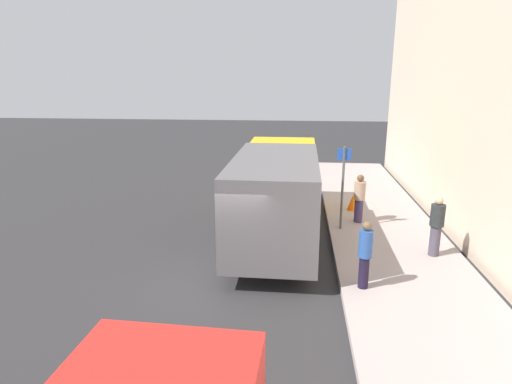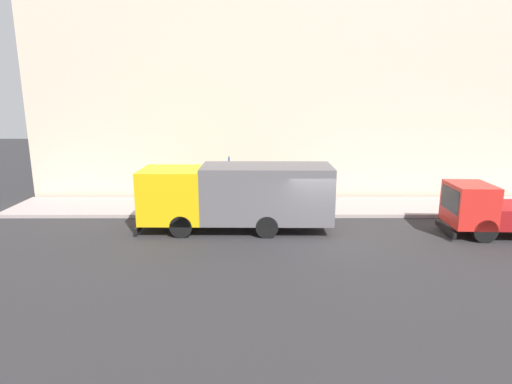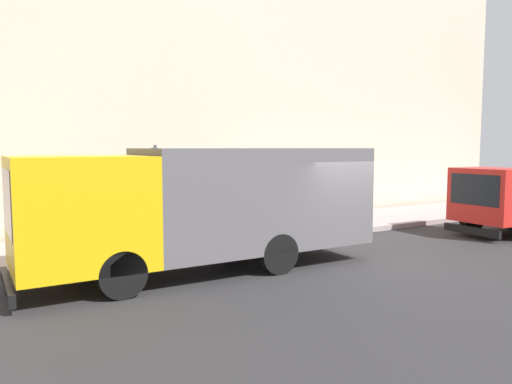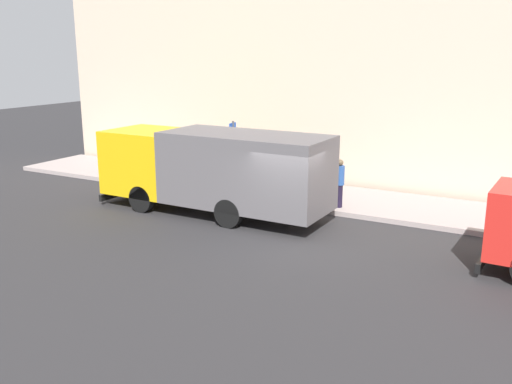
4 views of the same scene
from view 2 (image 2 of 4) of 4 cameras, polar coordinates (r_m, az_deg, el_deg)
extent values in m
plane|color=#2B2A2B|center=(17.44, 8.55, -6.31)|extent=(80.00, 80.00, 0.00)
cube|color=#A39591|center=(21.96, 6.71, -1.97)|extent=(3.60, 30.00, 0.17)
cube|color=beige|center=(23.51, 6.42, 13.20)|extent=(0.50, 30.00, 11.67)
cube|color=#E7B20F|center=(18.41, -11.19, -0.31)|extent=(2.42, 2.61, 2.21)
cube|color=black|center=(18.65, -15.05, 0.50)|extent=(2.00, 0.09, 1.24)
cube|color=#5B575B|center=(18.01, 1.45, -0.11)|extent=(2.45, 5.51, 2.36)
cube|color=black|center=(19.06, -15.00, -4.13)|extent=(2.29, 0.15, 0.24)
cylinder|color=black|center=(17.61, -10.06, -4.59)|extent=(0.31, 0.93, 0.92)
cylinder|color=black|center=(19.58, -8.96, -2.75)|extent=(0.31, 0.93, 0.92)
cylinder|color=black|center=(17.32, 1.47, -4.70)|extent=(0.31, 0.93, 0.92)
cylinder|color=black|center=(19.31, 1.38, -2.81)|extent=(0.31, 0.93, 0.92)
cube|color=red|center=(19.46, 26.81, -1.48)|extent=(2.10, 1.68, 1.71)
cube|color=black|center=(19.10, 24.76, -0.89)|extent=(1.71, 0.13, 0.96)
cube|color=black|center=(19.39, 24.18, -4.54)|extent=(1.96, 0.20, 0.24)
cylinder|color=black|center=(19.05, 28.48, -4.62)|extent=(0.34, 0.96, 0.95)
cylinder|color=black|center=(20.56, 26.40, -3.19)|extent=(0.34, 0.96, 0.95)
cylinder|color=#3E3459|center=(21.03, -5.53, -1.24)|extent=(0.35, 0.35, 0.80)
cylinder|color=tan|center=(20.86, -5.57, 0.66)|extent=(0.46, 0.46, 0.62)
sphere|color=brown|center=(20.77, -5.60, 1.82)|extent=(0.24, 0.24, 0.24)
cylinder|color=#474250|center=(22.63, 1.74, -0.07)|extent=(0.36, 0.36, 0.88)
cylinder|color=#262A2C|center=(22.47, 1.75, 1.78)|extent=(0.48, 0.48, 0.61)
sphere|color=tan|center=(22.40, 1.76, 2.83)|extent=(0.23, 0.23, 0.23)
cylinder|color=black|center=(20.65, 7.90, -1.60)|extent=(0.31, 0.31, 0.79)
cylinder|color=#2A519A|center=(20.48, 7.97, 0.36)|extent=(0.41, 0.41, 0.66)
sphere|color=brown|center=(20.39, 8.00, 1.56)|extent=(0.22, 0.22, 0.22)
cone|color=orange|center=(21.19, -9.20, -1.52)|extent=(0.42, 0.42, 0.60)
cylinder|color=#4C5156|center=(20.10, -3.61, 0.95)|extent=(0.08, 0.08, 2.73)
cube|color=blue|center=(19.90, -3.72, 4.10)|extent=(0.44, 0.03, 0.36)
camera|label=1|loc=(22.06, 34.95, 9.07)|focal=30.49mm
camera|label=3|loc=(9.82, -34.70, -6.48)|focal=34.09mm
camera|label=4|loc=(9.57, 76.58, 0.99)|focal=39.31mm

